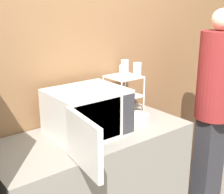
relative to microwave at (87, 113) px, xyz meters
The scene contains 9 objects.
wall_back 0.41m from the microwave, 83.91° to the left, with size 8.00×0.06×2.60m.
counter 0.63m from the microwave, 11.31° to the right, with size 1.46×0.64×0.93m.
microwave is the anchor object (origin of this frame).
dish_rack 0.50m from the microwave, 18.68° to the left, with size 0.25×0.24×0.32m.
glass_front_left 0.46m from the microwave, 10.86° to the left, with size 0.07×0.07×0.11m.
glass_back_right 0.63m from the microwave, 23.44° to the left, with size 0.07×0.07×0.11m.
glass_front_right 0.59m from the microwave, ahead, with size 0.07×0.07×0.11m.
bowl 0.44m from the microwave, ahead, with size 0.17×0.17×0.07m.
person 1.19m from the microwave, 11.37° to the right, with size 0.32×0.32×1.78m.
Camera 1 is at (-1.16, -1.36, 1.83)m, focal length 50.00 mm.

